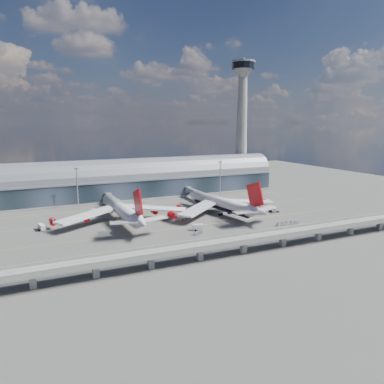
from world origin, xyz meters
name	(u,v)px	position (x,y,z in m)	size (l,w,h in m)	color
ground	(188,221)	(0.00, 0.00, 0.00)	(500.00, 500.00, 0.00)	#474744
taxi_lines	(173,213)	(0.00, 22.11, 0.01)	(200.00, 80.12, 0.01)	gold
terminal	(144,181)	(0.00, 77.99, 11.34)	(200.00, 30.00, 28.00)	#1E2932
control_tower	(242,124)	(85.00, 83.00, 51.64)	(19.00, 19.00, 103.00)	gray
guideway	(244,240)	(0.00, -55.00, 5.29)	(220.00, 8.50, 7.20)	gray
floodlight_mast_left	(77,188)	(-50.00, 55.00, 13.63)	(3.00, 0.70, 25.70)	gray
floodlight_mast_right	(220,178)	(50.00, 55.00, 13.63)	(3.00, 0.70, 25.70)	gray
airliner_left	(122,210)	(-33.05, 13.14, 6.74)	(73.57, 77.24, 23.59)	white
airliner_right	(223,204)	(25.10, 6.75, 6.03)	(69.92, 73.14, 23.24)	white
jet_bridge_left	(112,199)	(-29.60, 53.12, 5.18)	(4.40, 28.00, 7.25)	gray
jet_bridge_right	(195,192)	(28.30, 51.18, 5.18)	(4.40, 32.00, 7.25)	gray
service_truck_0	(42,227)	(-73.42, 15.94, 1.44)	(3.40, 7.00, 2.78)	silver
service_truck_1	(198,227)	(-2.81, -17.50, 1.54)	(5.64, 3.43, 3.05)	silver
service_truck_2	(178,218)	(-4.25, 4.38, 1.34)	(7.23, 2.62, 2.57)	silver
service_truck_3	(274,210)	(55.39, -2.05, 1.48)	(5.23, 6.26, 2.90)	silver
service_truck_4	(265,201)	(64.27, 19.37, 1.65)	(4.56, 6.20, 3.27)	silver
service_truck_5	(96,211)	(-42.37, 39.02, 1.35)	(5.24, 5.40, 2.63)	silver
cargo_train_0	(198,233)	(-5.70, -24.07, 0.78)	(6.53, 4.49, 1.50)	gray
cargo_train_1	(288,223)	(44.68, -27.80, 0.96)	(13.91, 1.79, 1.85)	gray
cargo_train_2	(352,220)	(80.27, -37.83, 0.93)	(8.11, 3.51, 1.78)	gray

